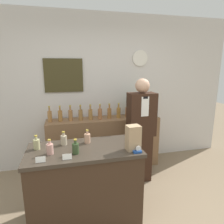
# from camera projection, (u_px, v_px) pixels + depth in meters

# --- Properties ---
(back_wall) EXTENTS (5.20, 0.09, 2.70)m
(back_wall) POSITION_uv_depth(u_px,v_px,m) (96.00, 91.00, 3.62)
(back_wall) COLOR silver
(back_wall) RESTS_ON ground_plane
(back_shelf) EXTENTS (1.96, 0.41, 0.91)m
(back_shelf) POSITION_uv_depth(u_px,v_px,m) (104.00, 143.00, 3.59)
(back_shelf) COLOR brown
(back_shelf) RESTS_ON ground_plane
(display_counter) EXTENTS (1.24, 0.64, 0.91)m
(display_counter) POSITION_uv_depth(u_px,v_px,m) (85.00, 185.00, 2.32)
(display_counter) COLOR #382619
(display_counter) RESTS_ON ground_plane
(shopkeeper) EXTENTS (0.41, 0.26, 1.63)m
(shopkeeper) POSITION_uv_depth(u_px,v_px,m) (141.00, 131.00, 3.10)
(shopkeeper) COLOR #331E14
(shopkeeper) RESTS_ON ground_plane
(potted_plant) EXTENTS (0.30, 0.30, 0.37)m
(potted_plant) POSITION_uv_depth(u_px,v_px,m) (138.00, 105.00, 3.62)
(potted_plant) COLOR #B27047
(potted_plant) RESTS_ON back_shelf
(paper_bag) EXTENTS (0.15, 0.13, 0.28)m
(paper_bag) POSITION_uv_depth(u_px,v_px,m) (133.00, 138.00, 2.15)
(paper_bag) COLOR tan
(paper_bag) RESTS_ON display_counter
(tape_dispenser) EXTENTS (0.09, 0.06, 0.07)m
(tape_dispenser) POSITION_uv_depth(u_px,v_px,m) (138.00, 150.00, 2.11)
(tape_dispenser) COLOR #1E4799
(tape_dispenser) RESTS_ON display_counter
(price_card_left) EXTENTS (0.09, 0.02, 0.06)m
(price_card_left) POSITION_uv_depth(u_px,v_px,m) (40.00, 160.00, 1.89)
(price_card_left) COLOR white
(price_card_left) RESTS_ON display_counter
(price_card_right) EXTENTS (0.09, 0.02, 0.06)m
(price_card_right) POSITION_uv_depth(u_px,v_px,m) (67.00, 157.00, 1.95)
(price_card_right) COLOR white
(price_card_right) RESTS_ON display_counter
(counter_bottle_0) EXTENTS (0.07, 0.07, 0.16)m
(counter_bottle_0) POSITION_uv_depth(u_px,v_px,m) (37.00, 144.00, 2.18)
(counter_bottle_0) COLOR tan
(counter_bottle_0) RESTS_ON display_counter
(counter_bottle_1) EXTENTS (0.07, 0.07, 0.16)m
(counter_bottle_1) POSITION_uv_depth(u_px,v_px,m) (50.00, 149.00, 2.06)
(counter_bottle_1) COLOR tan
(counter_bottle_1) RESTS_ON display_counter
(counter_bottle_2) EXTENTS (0.07, 0.07, 0.16)m
(counter_bottle_2) POSITION_uv_depth(u_px,v_px,m) (64.00, 140.00, 2.30)
(counter_bottle_2) COLOR tan
(counter_bottle_2) RESTS_ON display_counter
(counter_bottle_3) EXTENTS (0.07, 0.07, 0.16)m
(counter_bottle_3) POSITION_uv_depth(u_px,v_px,m) (76.00, 148.00, 2.07)
(counter_bottle_3) COLOR #334728
(counter_bottle_3) RESTS_ON display_counter
(counter_bottle_4) EXTENTS (0.07, 0.07, 0.16)m
(counter_bottle_4) POSITION_uv_depth(u_px,v_px,m) (87.00, 138.00, 2.36)
(counter_bottle_4) COLOR tan
(counter_bottle_4) RESTS_ON display_counter
(shelf_bottle_0) EXTENTS (0.07, 0.07, 0.26)m
(shelf_bottle_0) POSITION_uv_depth(u_px,v_px,m) (50.00, 116.00, 3.26)
(shelf_bottle_0) COLOR #A16F3D
(shelf_bottle_0) RESTS_ON back_shelf
(shelf_bottle_1) EXTENTS (0.07, 0.07, 0.26)m
(shelf_bottle_1) POSITION_uv_depth(u_px,v_px,m) (60.00, 115.00, 3.29)
(shelf_bottle_1) COLOR #9D6C36
(shelf_bottle_1) RESTS_ON back_shelf
(shelf_bottle_2) EXTENTS (0.07, 0.07, 0.26)m
(shelf_bottle_2) POSITION_uv_depth(u_px,v_px,m) (71.00, 115.00, 3.33)
(shelf_bottle_2) COLOR #9F6B3D
(shelf_bottle_2) RESTS_ON back_shelf
(shelf_bottle_3) EXTENTS (0.07, 0.07, 0.26)m
(shelf_bottle_3) POSITION_uv_depth(u_px,v_px,m) (81.00, 114.00, 3.36)
(shelf_bottle_3) COLOR olive
(shelf_bottle_3) RESTS_ON back_shelf
(shelf_bottle_4) EXTENTS (0.07, 0.07, 0.26)m
(shelf_bottle_4) POSITION_uv_depth(u_px,v_px,m) (90.00, 114.00, 3.40)
(shelf_bottle_4) COLOR #9F713C
(shelf_bottle_4) RESTS_ON back_shelf
(shelf_bottle_5) EXTENTS (0.07, 0.07, 0.26)m
(shelf_bottle_5) POSITION_uv_depth(u_px,v_px,m) (100.00, 113.00, 3.44)
(shelf_bottle_5) COLOR #9E653E
(shelf_bottle_5) RESTS_ON back_shelf
(shelf_bottle_6) EXTENTS (0.07, 0.07, 0.26)m
(shelf_bottle_6) POSITION_uv_depth(u_px,v_px,m) (109.00, 113.00, 3.48)
(shelf_bottle_6) COLOR #996434
(shelf_bottle_6) RESTS_ON back_shelf
(shelf_bottle_7) EXTENTS (0.07, 0.07, 0.26)m
(shelf_bottle_7) POSITION_uv_depth(u_px,v_px,m) (119.00, 112.00, 3.52)
(shelf_bottle_7) COLOR #A27132
(shelf_bottle_7) RESTS_ON back_shelf
(shelf_bottle_8) EXTENTS (0.07, 0.07, 0.26)m
(shelf_bottle_8) POSITION_uv_depth(u_px,v_px,m) (127.00, 112.00, 3.57)
(shelf_bottle_8) COLOR #A1643A
(shelf_bottle_8) RESTS_ON back_shelf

